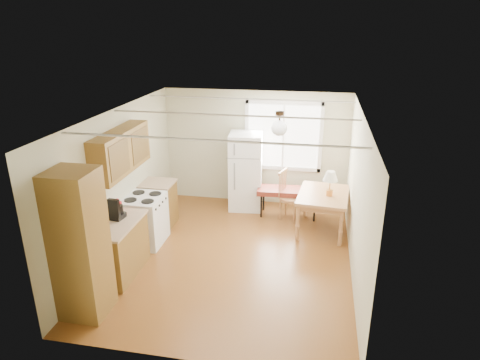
% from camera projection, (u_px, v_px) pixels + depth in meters
% --- Properties ---
extents(room_shell, '(4.60, 5.60, 2.62)m').
position_uv_depth(room_shell, '(232.00, 189.00, 7.03)').
color(room_shell, '#593012').
rests_on(room_shell, ground).
extents(kitchen_run, '(0.65, 3.40, 2.20)m').
position_uv_depth(kitchen_run, '(121.00, 220.00, 6.89)').
color(kitchen_run, brown).
rests_on(kitchen_run, ground).
extents(window_unit, '(1.64, 0.05, 1.51)m').
position_uv_depth(window_unit, '(283.00, 136.00, 9.10)').
color(window_unit, white).
rests_on(window_unit, room_shell).
extents(pendant_light, '(0.26, 0.26, 0.40)m').
position_uv_depth(pendant_light, '(279.00, 127.00, 6.93)').
color(pendant_light, black).
rests_on(pendant_light, room_shell).
extents(refrigerator, '(0.75, 0.75, 1.66)m').
position_uv_depth(refrigerator, '(246.00, 171.00, 9.15)').
color(refrigerator, white).
rests_on(refrigerator, ground).
extents(bench, '(1.33, 0.56, 0.60)m').
position_uv_depth(bench, '(289.00, 192.00, 8.84)').
color(bench, maroon).
rests_on(bench, ground).
extents(dining_table, '(1.03, 1.31, 0.77)m').
position_uv_depth(dining_table, '(323.00, 199.00, 8.17)').
color(dining_table, '#A16A3E').
rests_on(dining_table, ground).
extents(chair, '(0.49, 0.49, 1.03)m').
position_uv_depth(chair, '(286.00, 191.00, 8.71)').
color(chair, '#A16A3E').
rests_on(chair, ground).
extents(table_lamp, '(0.28, 0.28, 0.48)m').
position_uv_depth(table_lamp, '(330.00, 178.00, 7.93)').
color(table_lamp, '#BD823C').
rests_on(table_lamp, dining_table).
extents(coffee_maker, '(0.21, 0.26, 0.37)m').
position_uv_depth(coffee_maker, '(117.00, 211.00, 6.74)').
color(coffee_maker, black).
rests_on(coffee_maker, kitchen_run).
extents(kettle, '(0.13, 0.13, 0.26)m').
position_uv_depth(kettle, '(118.00, 207.00, 6.96)').
color(kettle, red).
rests_on(kettle, kitchen_run).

